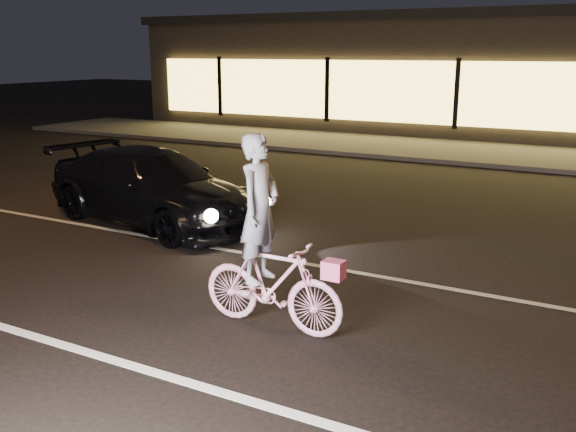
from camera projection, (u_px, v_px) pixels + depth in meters
The scene contains 7 objects.
ground at pixel (143, 294), 7.96m from camera, with size 90.00×90.00×0.00m, color black.
lane_stripe_near at pixel (46, 340), 6.69m from camera, with size 60.00×0.12×0.01m, color silver.
lane_stripe_far at pixel (232, 251), 9.66m from camera, with size 60.00×0.10×0.01m, color gray.
sidewalk at pixel (437, 150), 18.99m from camera, with size 30.00×4.00×0.12m, color #383533.
storefront at pixel (487, 72), 23.53m from camera, with size 25.40×8.42×4.20m.
cyclist at pixel (268, 262), 6.82m from camera, with size 1.68×0.58×2.12m.
sedan at pixel (152, 187), 11.09m from camera, with size 4.65×2.61×1.27m.
Camera 1 is at (5.17, -5.68, 2.94)m, focal length 40.00 mm.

